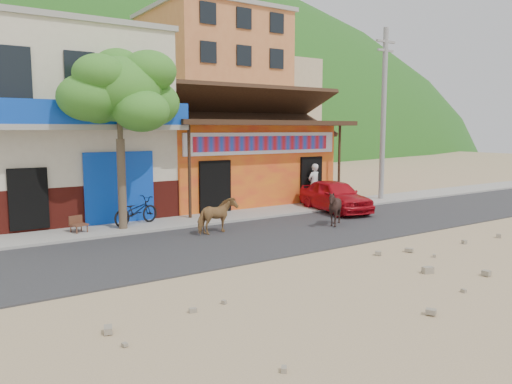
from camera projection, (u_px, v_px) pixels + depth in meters
ground at (344, 247)px, 14.58m from camera, size 120.00×120.00×0.00m
road at (291, 232)px, 16.63m from camera, size 60.00×5.00×0.04m
sidewalk at (236, 216)px, 19.50m from camera, size 60.00×2.00×0.12m
dance_club at (228, 164)px, 23.69m from camera, size 8.00×6.00×3.60m
cafe_building at (61, 128)px, 19.31m from camera, size 7.00×6.00×7.00m
apartment_front at (212, 96)px, 38.56m from camera, size 9.00×9.00×12.00m
apartment_rear at (264, 113)px, 48.61m from camera, size 8.00×8.00×10.00m
tree at (120, 139)px, 16.41m from camera, size 3.00×3.00×6.00m
utility_pole at (383, 115)px, 23.55m from camera, size 0.24×0.24×8.00m
cow_tan at (217, 216)px, 16.28m from camera, size 1.47×0.88×1.16m
cow_dark at (335, 208)px, 17.55m from camera, size 1.23×1.11×1.26m
red_car at (335, 196)px, 20.64m from camera, size 2.22×4.10×1.32m
scooter at (136, 211)px, 17.37m from camera, size 1.96×1.21×0.97m
pedestrian at (314, 184)px, 22.41m from camera, size 0.69×0.50×1.78m
cafe_chair_right at (79, 217)px, 16.09m from camera, size 0.57×0.57×0.99m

